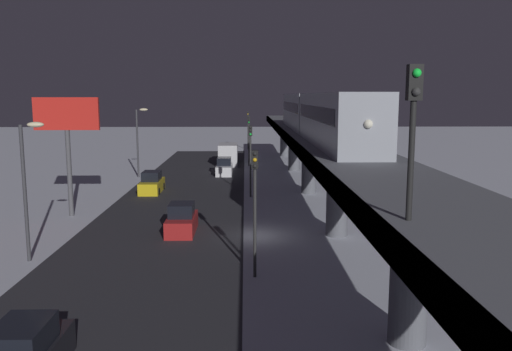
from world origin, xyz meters
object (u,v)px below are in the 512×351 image
(sedan_white, at_px, (224,168))
(traffic_light_distant, at_px, (248,125))
(box_truck, at_px, (228,154))
(commercial_billboard, at_px, (67,126))
(sedan_yellow, at_px, (152,184))
(traffic_light_near, at_px, (255,195))
(rail_signal, at_px, (413,115))
(sedan_red, at_px, (182,221))
(subway_train, at_px, (317,113))
(traffic_light_far, at_px, (249,134))
(traffic_light_mid, at_px, (250,151))

(sedan_white, bearing_deg, traffic_light_distant, 84.16)
(box_truck, relative_size, commercial_billboard, 0.83)
(sedan_yellow, bearing_deg, traffic_light_near, 111.46)
(box_truck, bearing_deg, traffic_light_distant, -97.93)
(sedan_white, height_order, traffic_light_near, traffic_light_near)
(rail_signal, xyz_separation_m, sedan_red, (8.49, -20.80, -7.73))
(subway_train, bearing_deg, sedan_white, -63.07)
(subway_train, bearing_deg, traffic_light_far, -77.06)
(sedan_white, xyz_separation_m, traffic_light_distant, (-2.90, -28.37, 3.40))
(traffic_light_near, bearing_deg, sedan_yellow, -68.54)
(sedan_yellow, bearing_deg, rail_signal, 110.14)
(box_truck, height_order, traffic_light_near, traffic_light_near)
(sedan_white, relative_size, box_truck, 0.62)
(traffic_light_mid, relative_size, commercial_billboard, 0.72)
(subway_train, height_order, traffic_light_far, subway_train)
(sedan_yellow, distance_m, traffic_light_near, 25.65)
(sedan_yellow, distance_m, sedan_red, 15.60)
(sedan_white, distance_m, traffic_light_distant, 28.72)
(traffic_light_distant, distance_m, commercial_billboard, 51.17)
(subway_train, distance_m, sedan_red, 15.47)
(sedan_yellow, relative_size, traffic_light_near, 0.72)
(sedan_red, height_order, box_truck, box_truck)
(traffic_light_mid, bearing_deg, traffic_light_far, -90.00)
(traffic_light_distant, bearing_deg, sedan_white, 84.16)
(traffic_light_near, bearing_deg, traffic_light_far, -90.00)
(sedan_white, xyz_separation_m, sedan_red, (1.80, 25.96, 0.00))
(traffic_light_far, bearing_deg, traffic_light_mid, 90.00)
(box_truck, bearing_deg, sedan_white, 88.73)
(rail_signal, distance_m, sedan_white, 47.86)
(rail_signal, distance_m, box_truck, 56.59)
(sedan_yellow, relative_size, sedan_white, 1.01)
(commercial_billboard, bearing_deg, rail_signal, 123.98)
(subway_train, distance_m, box_truck, 27.46)
(subway_train, relative_size, commercial_billboard, 4.14)
(box_truck, bearing_deg, traffic_light_near, 93.53)
(rail_signal, xyz_separation_m, sedan_yellow, (13.09, -35.70, -7.74))
(traffic_light_distant, bearing_deg, subway_train, 96.95)
(traffic_light_far, distance_m, traffic_light_distant, 21.03)
(sedan_yellow, bearing_deg, sedan_white, -120.06)
(sedan_white, bearing_deg, traffic_light_near, -85.23)
(sedan_red, relative_size, traffic_light_far, 0.64)
(subway_train, relative_size, sedan_white, 8.08)
(box_truck, relative_size, traffic_light_distant, 1.16)
(traffic_light_near, xyz_separation_m, traffic_light_far, (0.00, -42.06, 0.00))
(sedan_yellow, bearing_deg, box_truck, -108.22)
(sedan_yellow, xyz_separation_m, box_truck, (-6.60, -20.05, 0.56))
(sedan_yellow, height_order, traffic_light_mid, traffic_light_mid)
(sedan_yellow, distance_m, traffic_light_mid, 10.25)
(sedan_red, bearing_deg, traffic_light_distant, 85.06)
(sedan_white, relative_size, traffic_light_distant, 0.71)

